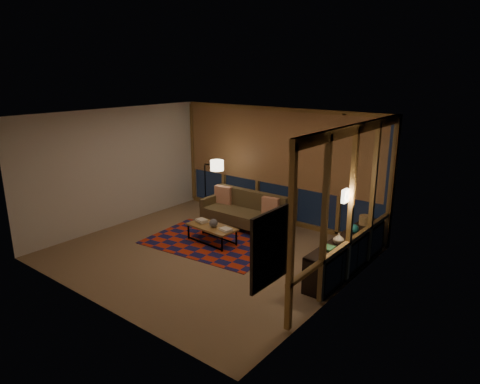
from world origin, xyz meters
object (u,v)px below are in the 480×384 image
Objects in this scene: bookshelf at (347,253)px; coffee_table at (212,234)px; floor_lamp at (205,188)px; sofa at (243,211)px.

coffee_table is at bearing -168.64° from bookshelf.
bookshelf is at bearing 15.46° from coffee_table.
floor_lamp is 0.57× the size of bookshelf.
bookshelf reaches higher than coffee_table.
sofa is at bearing 96.01° from coffee_table.
sofa is at bearing -14.53° from floor_lamp.
bookshelf is at bearing -11.88° from sofa.
coffee_table is 1.78m from floor_lamp.
sofa is 2.86m from bookshelf.
coffee_table is (0.04, -1.11, -0.22)m from sofa.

